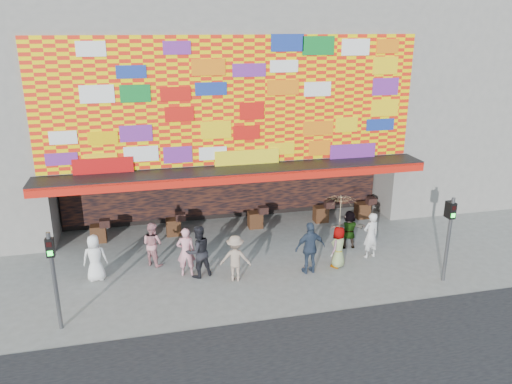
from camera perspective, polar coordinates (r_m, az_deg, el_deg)
ground at (r=17.44m, az=0.16°, el=-9.99°), size 90.00×90.00×0.00m
shop_building at (r=23.56m, az=-4.54°, el=10.92°), size 15.20×9.40×10.00m
neighbor_right at (r=28.36m, az=23.08°, el=12.38°), size 11.00×8.00×12.00m
signal_left at (r=15.11m, az=-22.17°, el=-8.28°), size 0.22×0.20×3.00m
signal_right at (r=17.80m, az=21.23°, el=-4.10°), size 0.22×0.20×3.00m
ped_a at (r=17.92m, az=-17.93°, el=-7.18°), size 0.82×0.55×1.65m
ped_b at (r=17.55m, az=-8.01°, el=-6.77°), size 0.67×0.47×1.76m
ped_c at (r=17.37m, az=-6.61°, el=-6.76°), size 1.09×0.97×1.88m
ped_d at (r=17.08m, az=-2.37°, el=-7.57°), size 1.18×0.87×1.63m
ped_e at (r=17.61m, az=6.21°, el=-6.36°), size 1.15×0.57×1.90m
ped_f at (r=19.84m, az=10.58°, el=-4.22°), size 1.46×0.64×1.52m
ped_g at (r=18.24m, az=9.40°, el=-6.22°), size 0.88×0.86×1.53m
ped_h at (r=19.15m, az=12.98°, el=-4.84°), size 0.72×0.55×1.77m
ped_i at (r=18.51m, az=-11.73°, el=-5.83°), size 1.00×0.99×1.63m
parasol at (r=17.70m, az=9.64°, el=-1.98°), size 1.34×1.36×1.96m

